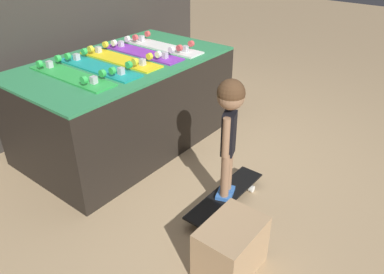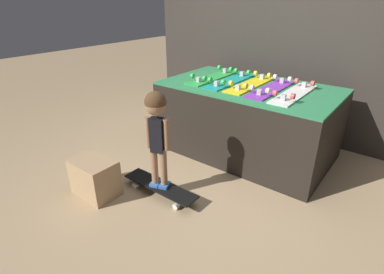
{
  "view_description": "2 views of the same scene",
  "coord_description": "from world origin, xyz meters",
  "px_view_note": "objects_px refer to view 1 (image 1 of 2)",
  "views": [
    {
      "loc": [
        -1.96,
        -1.59,
        1.75
      ],
      "look_at": [
        -0.1,
        -0.13,
        0.38
      ],
      "focal_mm": 35.0,
      "sensor_mm": 36.0,
      "label": 1
    },
    {
      "loc": [
        1.38,
        -2.07,
        1.61
      ],
      "look_at": [
        -0.11,
        -0.15,
        0.46
      ],
      "focal_mm": 28.0,
      "sensor_mm": 36.0,
      "label": 2
    }
  ],
  "objects_px": {
    "storage_box": "(231,248)",
    "skateboard_on_floor": "(225,196)",
    "skateboard_teal_on_rack": "(98,66)",
    "child": "(230,118)",
    "skateboard_yellow_on_rack": "(120,58)",
    "skateboard_green_on_rack": "(71,75)",
    "skateboard_white_on_rack": "(163,46)",
    "skateboard_purple_on_rack": "(142,52)"
  },
  "relations": [
    {
      "from": "skateboard_green_on_rack",
      "to": "skateboard_white_on_rack",
      "type": "xyz_separation_m",
      "value": [
        0.95,
        -0.04,
        0.0
      ]
    },
    {
      "from": "child",
      "to": "skateboard_teal_on_rack",
      "type": "bearing_deg",
      "value": 71.96
    },
    {
      "from": "skateboard_purple_on_rack",
      "to": "storage_box",
      "type": "height_order",
      "value": "skateboard_purple_on_rack"
    },
    {
      "from": "skateboard_purple_on_rack",
      "to": "skateboard_white_on_rack",
      "type": "relative_size",
      "value": 1.0
    },
    {
      "from": "child",
      "to": "skateboard_on_floor",
      "type": "bearing_deg",
      "value": 43.23
    },
    {
      "from": "skateboard_teal_on_rack",
      "to": "skateboard_purple_on_rack",
      "type": "xyz_separation_m",
      "value": [
        0.48,
        -0.0,
        0.0
      ]
    },
    {
      "from": "skateboard_yellow_on_rack",
      "to": "skateboard_green_on_rack",
      "type": "bearing_deg",
      "value": -179.73
    },
    {
      "from": "skateboard_purple_on_rack",
      "to": "skateboard_yellow_on_rack",
      "type": "bearing_deg",
      "value": 174.96
    },
    {
      "from": "skateboard_purple_on_rack",
      "to": "skateboard_white_on_rack",
      "type": "xyz_separation_m",
      "value": [
        0.24,
        -0.02,
        0.0
      ]
    },
    {
      "from": "skateboard_teal_on_rack",
      "to": "child",
      "type": "bearing_deg",
      "value": -87.83
    },
    {
      "from": "skateboard_yellow_on_rack",
      "to": "child",
      "type": "distance_m",
      "value": 1.22
    },
    {
      "from": "skateboard_green_on_rack",
      "to": "skateboard_yellow_on_rack",
      "type": "distance_m",
      "value": 0.48
    },
    {
      "from": "skateboard_white_on_rack",
      "to": "child",
      "type": "distance_m",
      "value": 1.34
    },
    {
      "from": "child",
      "to": "storage_box",
      "type": "distance_m",
      "value": 0.77
    },
    {
      "from": "skateboard_teal_on_rack",
      "to": "storage_box",
      "type": "bearing_deg",
      "value": -105.14
    },
    {
      "from": "skateboard_white_on_rack",
      "to": "child",
      "type": "height_order",
      "value": "child"
    },
    {
      "from": "skateboard_teal_on_rack",
      "to": "skateboard_purple_on_rack",
      "type": "relative_size",
      "value": 1.0
    },
    {
      "from": "child",
      "to": "skateboard_purple_on_rack",
      "type": "bearing_deg",
      "value": 49.72
    },
    {
      "from": "skateboard_yellow_on_rack",
      "to": "skateboard_white_on_rack",
      "type": "relative_size",
      "value": 1.0
    },
    {
      "from": "skateboard_on_floor",
      "to": "skateboard_purple_on_rack",
      "type": "bearing_deg",
      "value": 69.93
    },
    {
      "from": "skateboard_yellow_on_rack",
      "to": "skateboard_on_floor",
      "type": "height_order",
      "value": "skateboard_yellow_on_rack"
    },
    {
      "from": "skateboard_white_on_rack",
      "to": "skateboard_purple_on_rack",
      "type": "bearing_deg",
      "value": 175.01
    },
    {
      "from": "skateboard_green_on_rack",
      "to": "skateboard_teal_on_rack",
      "type": "xyz_separation_m",
      "value": [
        0.24,
        -0.02,
        0.0
      ]
    },
    {
      "from": "skateboard_green_on_rack",
      "to": "skateboard_teal_on_rack",
      "type": "relative_size",
      "value": 1.0
    },
    {
      "from": "skateboard_green_on_rack",
      "to": "skateboard_purple_on_rack",
      "type": "relative_size",
      "value": 1.0
    },
    {
      "from": "storage_box",
      "to": "skateboard_on_floor",
      "type": "bearing_deg",
      "value": 36.53
    },
    {
      "from": "skateboard_teal_on_rack",
      "to": "child",
      "type": "xyz_separation_m",
      "value": [
        0.04,
        -1.18,
        -0.09
      ]
    },
    {
      "from": "skateboard_teal_on_rack",
      "to": "skateboard_on_floor",
      "type": "bearing_deg",
      "value": -87.83
    },
    {
      "from": "skateboard_purple_on_rack",
      "to": "skateboard_on_floor",
      "type": "height_order",
      "value": "skateboard_purple_on_rack"
    },
    {
      "from": "skateboard_yellow_on_rack",
      "to": "storage_box",
      "type": "bearing_deg",
      "value": -112.88
    },
    {
      "from": "skateboard_yellow_on_rack",
      "to": "child",
      "type": "bearing_deg",
      "value": -99.14
    },
    {
      "from": "skateboard_green_on_rack",
      "to": "skateboard_teal_on_rack",
      "type": "distance_m",
      "value": 0.24
    },
    {
      "from": "skateboard_yellow_on_rack",
      "to": "child",
      "type": "height_order",
      "value": "child"
    },
    {
      "from": "skateboard_on_floor",
      "to": "skateboard_teal_on_rack",
      "type": "bearing_deg",
      "value": 92.17
    },
    {
      "from": "skateboard_teal_on_rack",
      "to": "skateboard_on_floor",
      "type": "relative_size",
      "value": 1.07
    },
    {
      "from": "skateboard_green_on_rack",
      "to": "skateboard_yellow_on_rack",
      "type": "height_order",
      "value": "same"
    },
    {
      "from": "skateboard_purple_on_rack",
      "to": "skateboard_white_on_rack",
      "type": "distance_m",
      "value": 0.24
    },
    {
      "from": "skateboard_purple_on_rack",
      "to": "storage_box",
      "type": "distance_m",
      "value": 1.86
    },
    {
      "from": "skateboard_purple_on_rack",
      "to": "child",
      "type": "bearing_deg",
      "value": -110.07
    },
    {
      "from": "skateboard_green_on_rack",
      "to": "skateboard_yellow_on_rack",
      "type": "bearing_deg",
      "value": 0.27
    },
    {
      "from": "skateboard_teal_on_rack",
      "to": "skateboard_yellow_on_rack",
      "type": "relative_size",
      "value": 1.0
    },
    {
      "from": "skateboard_purple_on_rack",
      "to": "child",
      "type": "distance_m",
      "value": 1.26
    }
  ]
}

